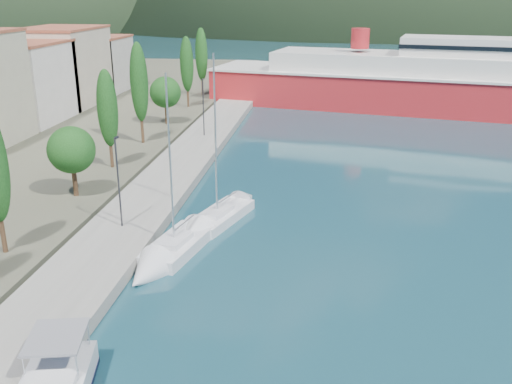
# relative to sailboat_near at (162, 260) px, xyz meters

# --- Properties ---
(ground) EXTENTS (1400.00, 1400.00, 0.00)m
(ground) POSITION_rel_sailboat_near_xyz_m (5.21, 110.07, -0.33)
(ground) COLOR #1A4451
(quay) EXTENTS (5.00, 88.00, 0.80)m
(quay) POSITION_rel_sailboat_near_xyz_m (-3.79, 16.07, 0.07)
(quay) COLOR gray
(quay) RESTS_ON ground
(tree_row) EXTENTS (3.64, 62.34, 10.34)m
(tree_row) POSITION_rel_sailboat_near_xyz_m (-9.49, 22.31, 5.36)
(tree_row) COLOR #47301E
(tree_row) RESTS_ON land_strip
(lamp_posts) EXTENTS (0.15, 46.20, 6.06)m
(lamp_posts) POSITION_rel_sailboat_near_xyz_m (-3.79, 5.48, 3.76)
(lamp_posts) COLOR #2D2D33
(lamp_posts) RESTS_ON quay
(sailboat_near) EXTENTS (4.34, 8.90, 12.29)m
(sailboat_near) POSITION_rel_sailboat_near_xyz_m (0.00, 0.00, 0.00)
(sailboat_near) COLOR silver
(sailboat_near) RESTS_ON ground
(sailboat_mid) EXTENTS (4.99, 9.16, 12.78)m
(sailboat_mid) POSITION_rel_sailboat_near_xyz_m (1.50, 5.33, -0.02)
(sailboat_mid) COLOR silver
(sailboat_mid) RESTS_ON ground
(ferry) EXTENTS (58.14, 23.26, 11.30)m
(ferry) POSITION_rel_sailboat_near_xyz_m (21.26, 51.03, 3.11)
(ferry) COLOR red
(ferry) RESTS_ON ground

